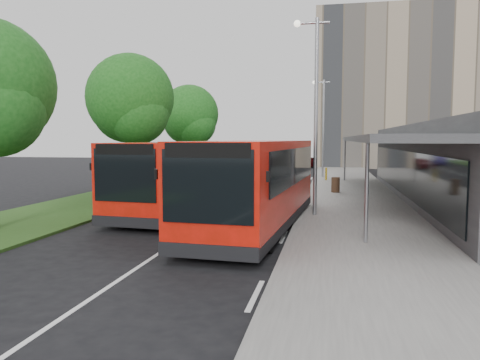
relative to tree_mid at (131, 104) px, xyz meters
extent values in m
plane|color=black|center=(7.01, -9.05, -5.40)|extent=(120.00, 120.00, 0.00)
cube|color=slate|center=(13.01, 10.95, -5.33)|extent=(5.00, 80.00, 0.15)
cube|color=#224717|center=(0.01, 10.95, -5.35)|extent=(5.00, 80.00, 0.10)
cube|color=silver|center=(7.01, 5.95, -5.40)|extent=(0.12, 70.00, 0.01)
cube|color=silver|center=(10.31, -17.05, -5.40)|extent=(0.12, 2.00, 0.01)
cube|color=silver|center=(10.31, -11.05, -5.40)|extent=(0.12, 2.00, 0.01)
cube|color=silver|center=(10.31, -5.05, -5.40)|extent=(0.12, 2.00, 0.01)
cube|color=silver|center=(10.31, 0.95, -5.40)|extent=(0.12, 2.00, 0.01)
cube|color=silver|center=(10.31, 6.95, -5.40)|extent=(0.12, 2.00, 0.01)
cube|color=silver|center=(10.31, 12.95, -5.40)|extent=(0.12, 2.00, 0.01)
cube|color=silver|center=(10.31, 18.95, -5.40)|extent=(0.12, 2.00, 0.01)
cube|color=silver|center=(10.31, 24.95, -5.40)|extent=(0.12, 2.00, 0.01)
cube|color=silver|center=(10.31, 30.95, -5.40)|extent=(0.12, 2.00, 0.01)
cube|color=silver|center=(10.31, 36.95, -5.40)|extent=(0.12, 2.00, 0.01)
cube|color=tan|center=(21.01, 32.95, 3.60)|extent=(22.00, 12.00, 18.00)
cube|color=#2F2F32|center=(18.01, -1.05, -3.40)|extent=(5.00, 26.00, 4.00)
cube|color=black|center=(15.49, -1.05, -3.80)|extent=(0.06, 24.00, 2.20)
cube|color=#2F2F32|center=(14.21, -1.05, -2.10)|extent=(2.80, 26.00, 0.25)
cylinder|color=gray|center=(12.91, -12.05, -3.75)|extent=(0.12, 0.12, 3.30)
cylinder|color=gray|center=(12.91, 9.95, -3.75)|extent=(0.12, 0.12, 3.30)
cylinder|color=black|center=(0.01, -0.05, -3.36)|extent=(0.36, 0.36, 4.09)
sphere|color=#154C14|center=(0.01, -0.05, 0.36)|extent=(5.21, 5.21, 5.21)
sphere|color=#154C14|center=(0.61, -0.45, -0.57)|extent=(3.72, 3.72, 3.72)
sphere|color=#154C14|center=(-0.49, 0.45, -0.29)|extent=(4.09, 4.09, 4.09)
cylinder|color=black|center=(0.01, 11.95, -3.48)|extent=(0.36, 0.36, 3.86)
sphere|color=#154C14|center=(0.01, 11.95, 0.03)|extent=(4.91, 4.91, 4.91)
sphere|color=#154C14|center=(0.61, 11.55, -0.85)|extent=(3.51, 3.51, 3.51)
sphere|color=#154C14|center=(-0.49, 12.45, -0.58)|extent=(3.86, 3.86, 3.86)
cylinder|color=gray|center=(11.21, -7.05, -1.25)|extent=(0.16, 0.16, 8.00)
cylinder|color=gray|center=(11.01, -7.05, 2.55)|extent=(1.40, 0.10, 0.10)
sphere|color=silver|center=(10.41, -7.05, 2.55)|extent=(0.28, 0.28, 0.28)
cylinder|color=gray|center=(11.21, 12.95, -1.25)|extent=(0.16, 0.16, 8.00)
cylinder|color=gray|center=(11.01, 12.95, 2.55)|extent=(1.40, 0.10, 0.10)
sphere|color=silver|center=(10.41, 12.95, 2.55)|extent=(0.28, 0.28, 0.28)
cube|color=red|center=(9.19, -9.61, -3.61)|extent=(3.46, 11.44, 2.85)
cube|color=black|center=(9.19, -9.61, -5.00)|extent=(3.48, 11.46, 0.32)
cube|color=black|center=(8.79, -15.25, -3.31)|extent=(2.41, 0.22, 1.88)
cube|color=black|center=(9.58, -3.96, -3.15)|extent=(2.36, 0.21, 1.40)
cube|color=black|center=(7.85, -9.19, -3.09)|extent=(0.72, 9.65, 1.29)
cube|color=black|center=(10.57, -9.38, -3.09)|extent=(0.72, 9.65, 1.29)
cube|color=black|center=(8.79, -15.26, -4.97)|extent=(2.68, 0.27, 0.38)
cube|color=black|center=(8.79, -15.26, -2.40)|extent=(2.25, 0.20, 0.38)
cube|color=black|center=(7.31, -14.91, -3.04)|extent=(0.09, 0.09, 0.27)
cube|color=black|center=(10.31, -15.12, -3.04)|extent=(0.09, 0.09, 0.27)
cylinder|color=black|center=(7.81, -13.17, -4.92)|extent=(0.39, 0.99, 0.97)
cylinder|color=black|center=(10.06, -13.33, -4.92)|extent=(0.39, 0.99, 0.97)
cylinder|color=black|center=(8.31, -5.88, -4.92)|extent=(0.39, 0.99, 0.97)
cylinder|color=black|center=(10.56, -6.04, -4.92)|extent=(0.39, 0.99, 0.97)
cube|color=red|center=(5.41, -6.09, -3.65)|extent=(3.64, 11.22, 2.78)
cube|color=black|center=(5.41, -6.09, -5.01)|extent=(3.67, 11.24, 0.32)
cube|color=black|center=(4.89, -11.59, -3.36)|extent=(2.36, 0.27, 1.84)
cube|color=black|center=(5.92, -0.58, -3.20)|extent=(2.30, 0.27, 1.37)
cube|color=black|center=(4.11, -5.65, -3.15)|extent=(0.93, 9.41, 1.26)
cube|color=black|center=(6.76, -5.90, -3.15)|extent=(0.93, 9.41, 1.26)
cube|color=black|center=(4.89, -11.60, -4.98)|extent=(2.62, 0.32, 0.37)
cube|color=black|center=(4.89, -11.60, -2.46)|extent=(2.20, 0.25, 0.37)
cube|color=black|center=(3.45, -11.23, -3.09)|extent=(0.09, 0.09, 0.26)
cube|color=black|center=(6.37, -11.50, -3.09)|extent=(0.09, 0.09, 0.26)
cylinder|color=black|center=(3.98, -9.54, -4.93)|extent=(0.40, 0.97, 0.95)
cylinder|color=black|center=(6.17, -9.74, -4.93)|extent=(0.40, 0.97, 0.95)
cylinder|color=black|center=(4.64, -2.43, -4.93)|extent=(0.40, 0.97, 0.95)
cylinder|color=black|center=(6.84, -2.64, -4.93)|extent=(0.40, 0.97, 0.95)
cylinder|color=#3B2518|center=(12.15, 1.55, -4.81)|extent=(0.63, 0.63, 0.89)
cylinder|color=yellow|center=(11.53, 9.81, -4.78)|extent=(0.16, 0.16, 0.95)
imported|color=#510B11|center=(9.27, 27.92, -4.77)|extent=(2.75, 4.01, 1.27)
imported|color=navy|center=(5.46, 36.06, -4.73)|extent=(2.16, 4.27, 1.34)
camera|label=1|loc=(11.81, -26.54, -2.12)|focal=35.00mm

